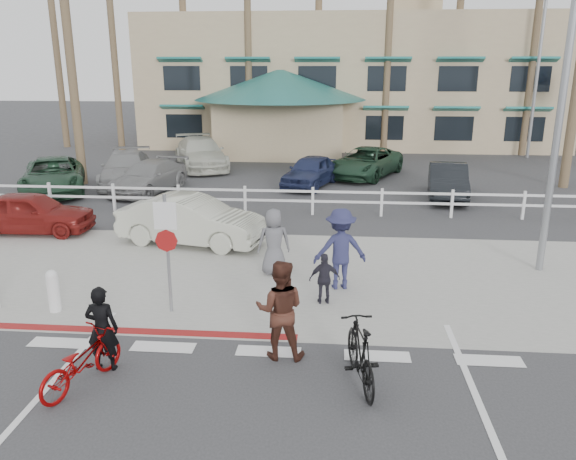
# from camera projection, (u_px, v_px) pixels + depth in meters

# --- Properties ---
(ground) EXTENTS (140.00, 140.00, 0.00)m
(ground) POSITION_uv_depth(u_px,v_px,m) (265.00, 369.00, 9.84)
(ground) COLOR #333335
(bike_path) EXTENTS (12.00, 16.00, 0.01)m
(bike_path) POSITION_uv_depth(u_px,v_px,m) (247.00, 442.00, 7.93)
(bike_path) COLOR #333335
(bike_path) RESTS_ON ground
(sidewalk_plaza) EXTENTS (22.00, 7.00, 0.01)m
(sidewalk_plaza) POSITION_uv_depth(u_px,v_px,m) (287.00, 276.00, 14.14)
(sidewalk_plaza) COLOR gray
(sidewalk_plaza) RESTS_ON ground
(cross_street) EXTENTS (40.00, 5.00, 0.01)m
(cross_street) POSITION_uv_depth(u_px,v_px,m) (297.00, 231.00, 17.96)
(cross_street) COLOR #333335
(cross_street) RESTS_ON ground
(parking_lot) EXTENTS (50.00, 16.00, 0.01)m
(parking_lot) POSITION_uv_depth(u_px,v_px,m) (311.00, 174.00, 27.03)
(parking_lot) COLOR #333335
(parking_lot) RESTS_ON ground
(curb_red) EXTENTS (7.00, 0.25, 0.02)m
(curb_red) POSITION_uv_depth(u_px,v_px,m) (123.00, 331.00, 11.23)
(curb_red) COLOR maroon
(curb_red) RESTS_ON ground
(rail_fence) EXTENTS (29.40, 0.16, 1.00)m
(rail_fence) POSITION_uv_depth(u_px,v_px,m) (316.00, 201.00, 19.69)
(rail_fence) COLOR silver
(rail_fence) RESTS_ON ground
(building) EXTENTS (28.00, 16.00, 11.30)m
(building) POSITION_uv_depth(u_px,v_px,m) (350.00, 55.00, 37.67)
(building) COLOR tan
(building) RESTS_ON ground
(sign_post) EXTENTS (0.50, 0.10, 2.90)m
(sign_post) POSITION_uv_depth(u_px,v_px,m) (168.00, 248.00, 11.71)
(sign_post) COLOR gray
(sign_post) RESTS_ON ground
(bollard_0) EXTENTS (0.26, 0.26, 0.95)m
(bollard_0) POSITION_uv_depth(u_px,v_px,m) (53.00, 291.00, 12.00)
(bollard_0) COLOR silver
(bollard_0) RESTS_ON ground
(streetlight_0) EXTENTS (0.60, 2.00, 9.00)m
(streetlight_0) POSITION_uv_depth(u_px,v_px,m) (563.00, 92.00, 13.29)
(streetlight_0) COLOR gray
(streetlight_0) RESTS_ON ground
(streetlight_1) EXTENTS (0.60, 2.00, 9.50)m
(streetlight_1) POSITION_uv_depth(u_px,v_px,m) (538.00, 71.00, 30.44)
(streetlight_1) COLOR gray
(streetlight_1) RESTS_ON ground
(palm_0) EXTENTS (4.00, 4.00, 15.00)m
(palm_0) POSITION_uv_depth(u_px,v_px,m) (53.00, 23.00, 33.82)
(palm_0) COLOR #143518
(palm_0) RESTS_ON ground
(palm_1) EXTENTS (4.00, 4.00, 13.00)m
(palm_1) POSITION_uv_depth(u_px,v_px,m) (113.00, 39.00, 32.83)
(palm_1) COLOR #143518
(palm_1) RESTS_ON ground
(palm_2) EXTENTS (4.00, 4.00, 16.00)m
(palm_2) POSITION_uv_depth(u_px,v_px,m) (183.00, 13.00, 33.03)
(palm_2) COLOR #143518
(palm_2) RESTS_ON ground
(palm_3) EXTENTS (4.00, 4.00, 14.00)m
(palm_3) POSITION_uv_depth(u_px,v_px,m) (248.00, 29.00, 32.04)
(palm_3) COLOR #143518
(palm_3) RESTS_ON ground
(palm_4) EXTENTS (4.00, 4.00, 15.00)m
(palm_4) POSITION_uv_depth(u_px,v_px,m) (319.00, 21.00, 32.53)
(palm_4) COLOR #143518
(palm_4) RESTS_ON ground
(palm_5) EXTENTS (4.00, 4.00, 13.00)m
(palm_5) POSITION_uv_depth(u_px,v_px,m) (389.00, 38.00, 31.54)
(palm_5) COLOR #143518
(palm_5) RESTS_ON ground
(palm_6) EXTENTS (4.00, 4.00, 17.00)m
(palm_6) POSITION_uv_depth(u_px,v_px,m) (461.00, 1.00, 31.60)
(palm_6) COLOR #143518
(palm_6) RESTS_ON ground
(palm_7) EXTENTS (4.00, 4.00, 14.00)m
(palm_7) POSITION_uv_depth(u_px,v_px,m) (537.00, 28.00, 30.75)
(palm_7) COLOR #143518
(palm_7) RESTS_ON ground
(palm_10) EXTENTS (4.00, 4.00, 12.00)m
(palm_10) POSITION_uv_depth(u_px,v_px,m) (69.00, 42.00, 23.26)
(palm_10) COLOR #143518
(palm_10) RESTS_ON ground
(bike_red) EXTENTS (1.21, 1.85, 0.92)m
(bike_red) POSITION_uv_depth(u_px,v_px,m) (81.00, 362.00, 9.19)
(bike_red) COLOR #7A0405
(bike_red) RESTS_ON ground
(rider_red) EXTENTS (0.57, 0.38, 1.55)m
(rider_red) POSITION_uv_depth(u_px,v_px,m) (102.00, 329.00, 9.64)
(rider_red) COLOR black
(rider_red) RESTS_ON ground
(bike_black) EXTENTS (0.86, 1.92, 1.12)m
(bike_black) POSITION_uv_depth(u_px,v_px,m) (361.00, 353.00, 9.25)
(bike_black) COLOR black
(bike_black) RESTS_ON ground
(rider_black) EXTENTS (0.90, 0.71, 1.85)m
(rider_black) POSITION_uv_depth(u_px,v_px,m) (280.00, 310.00, 10.02)
(rider_black) COLOR #412118
(rider_black) RESTS_ON ground
(pedestrian_a) EXTENTS (1.37, 0.95, 1.95)m
(pedestrian_a) POSITION_uv_depth(u_px,v_px,m) (340.00, 249.00, 13.15)
(pedestrian_a) COLOR #25264C
(pedestrian_a) RESTS_ON ground
(pedestrian_child) EXTENTS (0.72, 0.39, 1.17)m
(pedestrian_child) POSITION_uv_depth(u_px,v_px,m) (325.00, 279.00, 12.37)
(pedestrian_child) COLOR #24222D
(pedestrian_child) RESTS_ON ground
(pedestrian_b) EXTENTS (0.93, 0.71, 1.70)m
(pedestrian_b) POSITION_uv_depth(u_px,v_px,m) (274.00, 242.00, 14.08)
(pedestrian_b) COLOR #5A595F
(pedestrian_b) RESTS_ON ground
(car_white_sedan) EXTENTS (4.56, 2.41, 1.43)m
(car_white_sedan) POSITION_uv_depth(u_px,v_px,m) (191.00, 220.00, 16.48)
(car_white_sedan) COLOR beige
(car_white_sedan) RESTS_ON ground
(car_red_compact) EXTENTS (3.90, 1.68, 1.31)m
(car_red_compact) POSITION_uv_depth(u_px,v_px,m) (31.00, 212.00, 17.60)
(car_red_compact) COLOR maroon
(car_red_compact) RESTS_ON ground
(lot_car_0) EXTENTS (4.17, 5.63, 1.42)m
(lot_car_0) POSITION_uv_depth(u_px,v_px,m) (54.00, 176.00, 23.09)
(lot_car_0) COLOR #20402B
(lot_car_0) RESTS_ON ground
(lot_car_1) EXTENTS (3.02, 5.18, 1.41)m
(lot_car_1) POSITION_uv_depth(u_px,v_px,m) (126.00, 169.00, 24.63)
(lot_car_1) COLOR gray
(lot_car_1) RESTS_ON ground
(lot_car_2) EXTENTS (2.72, 4.20, 1.33)m
(lot_car_2) POSITION_uv_depth(u_px,v_px,m) (310.00, 171.00, 24.27)
(lot_car_2) COLOR #1F274D
(lot_car_2) RESTS_ON ground
(lot_car_3) EXTENTS (1.97, 4.26, 1.35)m
(lot_car_3) POSITION_uv_depth(u_px,v_px,m) (448.00, 181.00, 22.13)
(lot_car_3) COLOR black
(lot_car_3) RESTS_ON ground
(lot_car_4) EXTENTS (4.02, 5.73, 1.54)m
(lot_car_4) POSITION_uv_depth(u_px,v_px,m) (201.00, 153.00, 28.43)
(lot_car_4) COLOR beige
(lot_car_4) RESTS_ON ground
(lot_car_5) EXTENTS (4.09, 5.37, 1.35)m
(lot_car_5) POSITION_uv_depth(u_px,v_px,m) (366.00, 162.00, 26.34)
(lot_car_5) COLOR #1D3B28
(lot_car_5) RESTS_ON ground
(lot_car_6) EXTENTS (2.74, 4.60, 1.25)m
(lot_car_6) POSITION_uv_depth(u_px,v_px,m) (149.00, 177.00, 23.27)
(lot_car_6) COLOR gray
(lot_car_6) RESTS_ON ground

